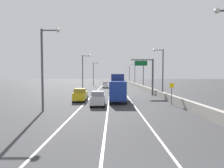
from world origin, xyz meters
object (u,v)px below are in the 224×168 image
Objects in this scene: lamp_post_right_second at (161,69)px; lamp_post_right_fifth at (129,73)px; speed_advisory_sign at (171,92)px; lamp_post_left_near at (44,64)px; overhead_sign_gantry at (149,72)px; car_yellow_2 at (80,95)px; lamp_post_left_mid at (83,70)px; box_truck at (117,89)px; car_silver_1 at (98,98)px; lamp_post_left_far at (94,72)px; car_white_0 at (105,85)px; lamp_post_right_fourth at (134,73)px; lamp_post_right_third at (142,71)px.

lamp_post_right_second is 1.00× the size of lamp_post_right_fifth.
lamp_post_left_near reaches higher than speed_advisory_sign.
car_yellow_2 is (-12.67, -9.04, -3.71)m from overhead_sign_gantry.
lamp_post_left_near is at bearing -138.48° from lamp_post_right_second.
box_truck is at bearing -64.85° from lamp_post_left_mid.
speed_advisory_sign is at bearing -29.13° from box_truck.
lamp_post_right_second is 2.12× the size of car_silver_1.
lamp_post_left_far is (-16.46, -28.10, 0.00)m from lamp_post_right_fifth.
car_silver_1 is at bearing -125.99° from overhead_sign_gantry.
lamp_post_left_far is at bearing 96.32° from car_silver_1.
lamp_post_right_second and lamp_post_left_mid have the same top height.
lamp_post_right_fifth is 2.08× the size of car_yellow_2.
overhead_sign_gantry is 0.81× the size of lamp_post_right_fifth.
car_yellow_2 is (-13.11, 3.72, -0.74)m from speed_advisory_sign.
lamp_post_left_far is 1.94× the size of car_white_0.
lamp_post_right_second is at bearing 44.54° from car_silver_1.
overhead_sign_gantry is 62.23m from lamp_post_right_fifth.
lamp_post_right_fourth is at bearing 77.93° from car_silver_1.
car_white_0 is at bearing 70.22° from lamp_post_left_mid.
box_truck reaches higher than car_yellow_2.
car_silver_1 is 5.17m from car_yellow_2.
lamp_post_right_fourth is 50.52m from box_truck.
car_yellow_2 is (2.22, -17.58, -4.35)m from lamp_post_left_mid.
box_truck is at bearing 57.90° from car_silver_1.
overhead_sign_gantry is 0.81× the size of lamp_post_right_second.
lamp_post_right_fifth reaches higher than car_silver_1.
lamp_post_left_near reaches higher than car_yellow_2.
speed_advisory_sign is 8.28m from box_truck.
lamp_post_left_near and lamp_post_left_far have the same top height.
lamp_post_right_fifth reaches higher than box_truck.
lamp_post_right_fifth is at bearing 83.23° from box_truck.
box_truck is (8.11, -17.27, -3.40)m from lamp_post_left_mid.
lamp_post_right_second is (1.62, 11.04, 3.61)m from speed_advisory_sign.
box_truck is at bearing -79.39° from lamp_post_left_far.
lamp_post_right_third is 35.01m from car_silver_1.
lamp_post_left_mid is 2.12× the size of car_silver_1.
lamp_post_right_fifth is (-0.34, 21.31, 0.00)m from lamp_post_right_fourth.
lamp_post_left_far is at bearing -158.00° from lamp_post_right_fourth.
lamp_post_right_third is 1.00× the size of lamp_post_right_fourth.
lamp_post_right_fifth is at bearing 72.88° from lamp_post_left_mid.
car_yellow_2 is at bearing -87.16° from lamp_post_left_far.
lamp_post_left_near is (-17.29, -15.31, 0.00)m from lamp_post_right_second.
lamp_post_left_near is 2.08× the size of car_yellow_2.
overhead_sign_gantry is 16.72m from car_silver_1.
overhead_sign_gantry is 16.00m from car_yellow_2.
lamp_post_right_fifth is 32.56m from lamp_post_left_far.
lamp_post_right_fourth is at bearing 90.11° from lamp_post_right_second.
lamp_post_left_mid is 2.08× the size of car_yellow_2.
lamp_post_left_far is 43.72m from box_truck.
speed_advisory_sign is 0.32× the size of lamp_post_right_fourth.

